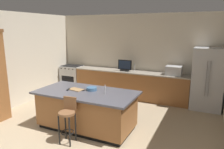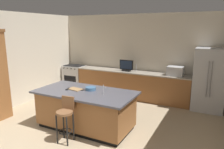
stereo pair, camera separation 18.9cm
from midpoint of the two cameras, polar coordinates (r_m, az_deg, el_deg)
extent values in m
cube|color=beige|center=(7.44, 5.46, 5.10)|extent=(6.24, 0.12, 2.83)
cube|color=beige|center=(7.07, -25.08, 3.60)|extent=(0.12, 5.36, 2.83)
cube|color=brown|center=(7.29, 4.03, -2.79)|extent=(3.94, 0.60, 0.89)
cube|color=#9E9384|center=(7.18, 4.08, 0.77)|extent=(3.97, 0.62, 0.04)
cube|color=black|center=(5.29, -7.79, -13.57)|extent=(2.12, 0.95, 0.09)
cube|color=brown|center=(5.12, -7.94, -9.22)|extent=(2.20, 1.03, 0.77)
cube|color=#4C4C56|center=(4.98, -8.08, -4.84)|extent=(2.36, 1.19, 0.04)
cube|color=#B7BABF|center=(6.69, 23.67, -1.15)|extent=(0.86, 0.70, 1.81)
cylinder|color=gray|center=(6.30, 23.27, -1.05)|extent=(0.02, 0.02, 1.00)
cylinder|color=gray|center=(6.30, 23.99, -1.12)|extent=(0.02, 0.02, 1.00)
cube|color=#B7BABF|center=(8.41, -11.30, -0.82)|extent=(0.78, 0.60, 0.93)
cube|color=black|center=(8.18, -12.54, -1.58)|extent=(0.55, 0.01, 0.33)
cube|color=black|center=(8.31, -11.44, 2.35)|extent=(0.71, 0.50, 0.02)
cylinder|color=black|center=(8.24, -14.17, 1.63)|extent=(0.04, 0.03, 0.04)
cylinder|color=black|center=(8.13, -13.22, 1.54)|extent=(0.04, 0.03, 0.04)
cylinder|color=black|center=(8.03, -12.25, 1.45)|extent=(0.04, 0.03, 0.04)
cylinder|color=black|center=(7.93, -11.25, 1.36)|extent=(0.04, 0.03, 0.04)
cube|color=#B7BABF|center=(6.78, 15.60, 1.01)|extent=(0.48, 0.36, 0.28)
cube|color=black|center=(7.19, 2.72, 1.15)|extent=(0.28, 0.16, 0.05)
cube|color=black|center=(7.15, 2.73, 2.64)|extent=(0.47, 0.05, 0.33)
cube|color=#1E2D47|center=(7.13, 2.65, 2.61)|extent=(0.42, 0.01, 0.28)
cylinder|color=#B2B2B7|center=(7.20, 5.37, 1.90)|extent=(0.02, 0.02, 0.24)
cylinder|color=#B2B2B7|center=(4.70, -3.05, -4.10)|extent=(0.02, 0.02, 0.22)
cylinder|color=brown|center=(4.48, -13.35, -10.14)|extent=(0.34, 0.34, 0.05)
cube|color=brown|center=(4.54, -12.43, -7.56)|extent=(0.29, 0.06, 0.28)
cylinder|color=black|center=(4.60, -15.30, -14.36)|extent=(0.03, 0.03, 0.63)
cylinder|color=black|center=(4.47, -12.62, -15.00)|extent=(0.03, 0.03, 0.63)
cylinder|color=black|center=(4.78, -13.60, -13.19)|extent=(0.03, 0.03, 0.63)
cylinder|color=black|center=(4.66, -10.99, -13.76)|extent=(0.03, 0.03, 0.63)
torus|color=black|center=(4.66, -13.08, -14.92)|extent=(0.28, 0.28, 0.02)
cylinder|color=#3F668C|center=(5.05, -6.58, -3.86)|extent=(0.25, 0.25, 0.07)
cube|color=black|center=(5.11, -8.83, -4.14)|extent=(0.13, 0.17, 0.01)
cube|color=black|center=(5.20, -12.70, -3.92)|extent=(0.08, 0.18, 0.02)
cube|color=#A87F51|center=(5.16, -10.74, -3.98)|extent=(0.38, 0.27, 0.02)
camera|label=1|loc=(0.09, -90.95, -0.21)|focal=33.84mm
camera|label=2|loc=(0.09, 89.05, 0.21)|focal=33.84mm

